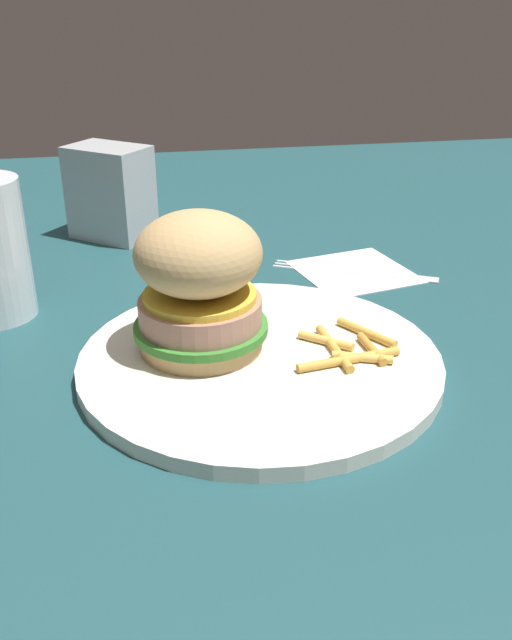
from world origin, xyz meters
TOP-DOWN VIEW (x-y plane):
  - ground_plane at (0.00, 0.00)m, footprint 1.60×1.60m
  - plate at (-0.01, -0.00)m, footprint 0.28×0.28m
  - sandwich at (-0.03, -0.04)m, footprint 0.11×0.11m
  - fries_pile at (0.00, 0.07)m, footprint 0.09×0.09m
  - napkin at (-0.19, 0.14)m, footprint 0.13×0.13m
  - fork at (-0.19, 0.13)m, footprint 0.09×0.16m
  - napkin_dispenser at (-0.35, -0.11)m, footprint 0.10×0.11m

SIDE VIEW (x-z plane):
  - ground_plane at x=0.00m, z-range 0.00..0.00m
  - napkin at x=-0.19m, z-range 0.00..0.00m
  - fork at x=-0.19m, z-range 0.00..0.01m
  - plate at x=-0.01m, z-range 0.00..0.01m
  - fries_pile at x=0.00m, z-range 0.01..0.02m
  - napkin_dispenser at x=-0.35m, z-range 0.00..0.11m
  - sandwich at x=-0.03m, z-range 0.01..0.12m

